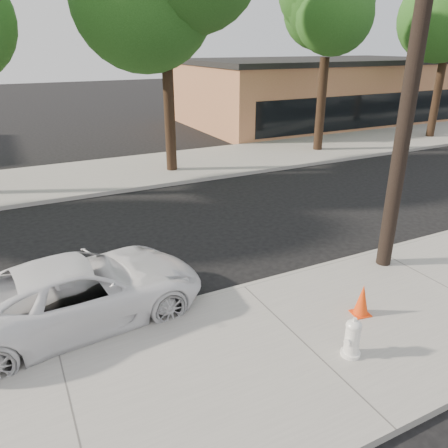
{
  "coord_description": "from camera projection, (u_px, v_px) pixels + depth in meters",
  "views": [
    {
      "loc": [
        -4.19,
        -9.47,
        5.15
      ],
      "look_at": [
        0.3,
        -0.53,
        1.0
      ],
      "focal_mm": 35.0,
      "sensor_mm": 36.0,
      "label": 1
    }
  ],
  "objects": [
    {
      "name": "traffic_cone",
      "position": [
        362.0,
        300.0,
        8.59
      ],
      "size": [
        0.39,
        0.39,
        0.66
      ],
      "rotation": [
        0.0,
        0.0,
        -0.17
      ],
      "color": "#FA410D",
      "rests_on": "near_sidewalk"
    },
    {
      "name": "tree_d",
      "position": [
        334.0,
        15.0,
        19.88
      ],
      "size": [
        4.5,
        4.35,
        8.75
      ],
      "color": "black",
      "rests_on": "far_sidewalk"
    },
    {
      "name": "fire_hydrant",
      "position": [
        352.0,
        339.0,
        7.44
      ],
      "size": [
        0.38,
        0.34,
        0.7
      ],
      "rotation": [
        0.0,
        0.0,
        0.3
      ],
      "color": "white",
      "rests_on": "near_sidewalk"
    },
    {
      "name": "near_sidewalk",
      "position": [
        302.0,
        344.0,
        7.95
      ],
      "size": [
        90.0,
        4.4,
        0.15
      ],
      "primitive_type": "cube",
      "color": "gray",
      "rests_on": "ground"
    },
    {
      "name": "utility_pole",
      "position": [
        414.0,
        67.0,
        8.99
      ],
      "size": [
        1.4,
        0.34,
        9.0
      ],
      "color": "black",
      "rests_on": "near_sidewalk"
    },
    {
      "name": "building_main",
      "position": [
        318.0,
        92.0,
        30.61
      ],
      "size": [
        18.0,
        10.0,
        4.0
      ],
      "primitive_type": "cube",
      "color": "#A86746",
      "rests_on": "ground"
    },
    {
      "name": "curb_near",
      "position": [
        243.0,
        288.0,
        9.76
      ],
      "size": [
        90.0,
        0.12,
        0.16
      ],
      "primitive_type": "cube",
      "color": "#9E9B93",
      "rests_on": "ground"
    },
    {
      "name": "ground",
      "position": [
        205.0,
        254.0,
        11.52
      ],
      "size": [
        120.0,
        120.0,
        0.0
      ],
      "primitive_type": "plane",
      "color": "black",
      "rests_on": "ground"
    },
    {
      "name": "police_cruiser",
      "position": [
        80.0,
        291.0,
        8.5
      ],
      "size": [
        5.07,
        2.74,
        1.35
      ],
      "primitive_type": "imported",
      "rotation": [
        0.0,
        0.0,
        1.68
      ],
      "color": "white",
      "rests_on": "ground"
    },
    {
      "name": "far_sidewalk",
      "position": [
        122.0,
        173.0,
        18.51
      ],
      "size": [
        90.0,
        5.0,
        0.15
      ],
      "primitive_type": "cube",
      "color": "gray",
      "rests_on": "ground"
    }
  ]
}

